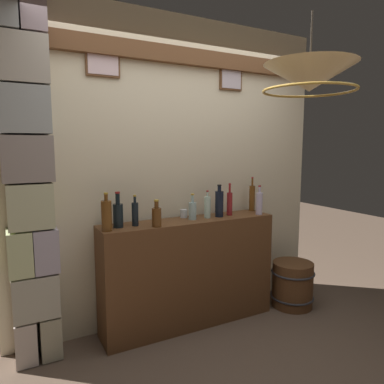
# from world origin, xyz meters

# --- Properties ---
(ground_plane) EXTENTS (12.00, 12.00, 0.00)m
(ground_plane) POSITION_xyz_m (0.00, 0.00, 0.00)
(ground_plane) COLOR brown
(panelled_rear_partition) EXTENTS (3.02, 0.15, 2.73)m
(panelled_rear_partition) POSITION_xyz_m (-0.00, 1.10, 1.43)
(panelled_rear_partition) COLOR beige
(panelled_rear_partition) RESTS_ON ground
(stone_pillar) EXTENTS (0.34, 0.33, 2.66)m
(stone_pillar) POSITION_xyz_m (-1.25, 0.96, 1.35)
(stone_pillar) COLOR #BFB1A5
(stone_pillar) RESTS_ON ground
(bar_shelf_unit) EXTENTS (1.58, 0.33, 0.95)m
(bar_shelf_unit) POSITION_xyz_m (0.00, 0.85, 0.48)
(bar_shelf_unit) COLOR brown
(bar_shelf_unit) RESTS_ON ground
(liquor_bottle_vermouth) EXTENTS (0.06, 0.06, 0.25)m
(liquor_bottle_vermouth) POSITION_xyz_m (0.18, 0.85, 1.05)
(liquor_bottle_vermouth) COLOR silver
(liquor_bottle_vermouth) RESTS_ON bar_shelf_unit
(liquor_bottle_rye) EXTENTS (0.05, 0.05, 0.25)m
(liquor_bottle_rye) POSITION_xyz_m (-0.49, 0.85, 1.05)
(liquor_bottle_rye) COLOR black
(liquor_bottle_rye) RESTS_ON bar_shelf_unit
(liquor_bottle_amaro) EXTENTS (0.06, 0.06, 0.33)m
(liquor_bottle_amaro) POSITION_xyz_m (0.75, 0.95, 1.08)
(liquor_bottle_amaro) COLOR brown
(liquor_bottle_amaro) RESTS_ON bar_shelf_unit
(liquor_bottle_brandy) EXTENTS (0.07, 0.07, 0.23)m
(liquor_bottle_brandy) POSITION_xyz_m (0.03, 0.85, 1.04)
(liquor_bottle_brandy) COLOR #A1C0BE
(liquor_bottle_brandy) RESTS_ON bar_shelf_unit
(liquor_bottle_vodka) EXTENTS (0.06, 0.06, 0.27)m
(liquor_bottle_vodka) POSITION_xyz_m (0.69, 0.76, 1.06)
(liquor_bottle_vodka) COLOR silver
(liquor_bottle_vodka) RESTS_ON bar_shelf_unit
(liquor_bottle_gin) EXTENTS (0.08, 0.08, 0.29)m
(liquor_bottle_gin) POSITION_xyz_m (0.30, 0.84, 1.08)
(liquor_bottle_gin) COLOR black
(liquor_bottle_gin) RESTS_ON bar_shelf_unit
(liquor_bottle_tequila) EXTENTS (0.05, 0.05, 0.30)m
(liquor_bottle_tequila) POSITION_xyz_m (0.43, 0.86, 1.07)
(liquor_bottle_tequila) COLOR maroon
(liquor_bottle_tequila) RESTS_ON bar_shelf_unit
(liquor_bottle_bourbon) EXTENTS (0.08, 0.08, 0.22)m
(liquor_bottle_bourbon) POSITION_xyz_m (-0.35, 0.74, 1.04)
(liquor_bottle_bourbon) COLOR #5C3414
(liquor_bottle_bourbon) RESTS_ON bar_shelf_unit
(liquor_bottle_whiskey) EXTENTS (0.08, 0.08, 0.29)m
(liquor_bottle_whiskey) POSITION_xyz_m (-0.74, 0.78, 1.07)
(liquor_bottle_whiskey) COLOR brown
(liquor_bottle_whiskey) RESTS_ON bar_shelf_unit
(liquor_bottle_sherry) EXTENTS (0.08, 0.08, 0.28)m
(liquor_bottle_sherry) POSITION_xyz_m (-0.63, 0.86, 1.06)
(liquor_bottle_sherry) COLOR black
(liquor_bottle_sherry) RESTS_ON bar_shelf_unit
(glass_tumbler_rocks) EXTENTS (0.07, 0.07, 0.07)m
(glass_tumbler_rocks) POSITION_xyz_m (0.00, 0.96, 0.99)
(glass_tumbler_rocks) COLOR silver
(glass_tumbler_rocks) RESTS_ON bar_shelf_unit
(pendant_lamp) EXTENTS (0.59, 0.59, 0.49)m
(pendant_lamp) POSITION_xyz_m (0.34, -0.14, 2.01)
(pendant_lamp) COLOR beige
(wooden_barrel) EXTENTS (0.42, 0.42, 0.45)m
(wooden_barrel) POSITION_xyz_m (1.07, 0.68, 0.22)
(wooden_barrel) COLOR brown
(wooden_barrel) RESTS_ON ground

